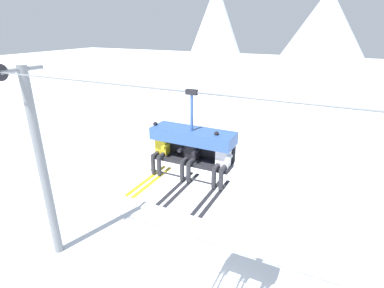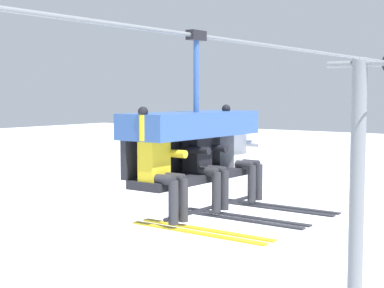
% 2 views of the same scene
% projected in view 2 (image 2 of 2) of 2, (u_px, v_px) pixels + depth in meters
% --- Properties ---
extents(lift_tower_far, '(0.36, 1.88, 8.15)m').
position_uv_depth(lift_tower_far, '(357.00, 216.00, 14.12)').
color(lift_tower_far, slate).
rests_on(lift_tower_far, ground_plane).
extents(lift_cable, '(16.66, 0.05, 0.05)m').
position_uv_depth(lift_cable, '(214.00, 38.00, 7.46)').
color(lift_cable, slate).
extents(chairlift_chair, '(2.09, 0.74, 2.15)m').
position_uv_depth(chairlift_chair, '(191.00, 136.00, 7.30)').
color(chairlift_chair, '#232328').
extents(skier_yellow, '(0.48, 1.70, 1.34)m').
position_uv_depth(skier_yellow, '(162.00, 165.00, 6.52)').
color(skier_yellow, yellow).
extents(skier_black, '(0.46, 1.70, 1.23)m').
position_uv_depth(skier_black, '(206.00, 160.00, 7.20)').
color(skier_black, black).
extents(skier_white, '(0.48, 1.70, 1.34)m').
position_uv_depth(skier_white, '(241.00, 153.00, 7.87)').
color(skier_white, silver).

